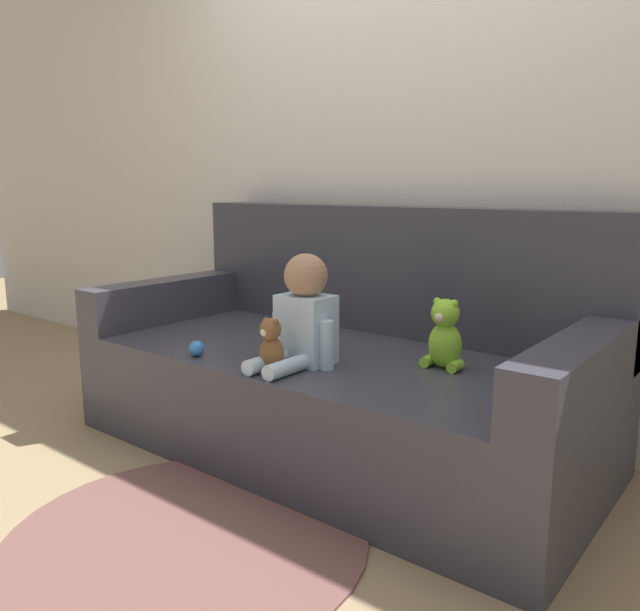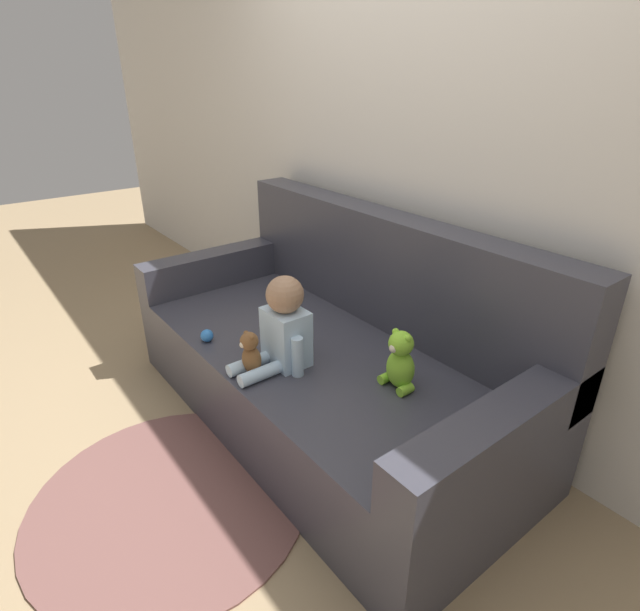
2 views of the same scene
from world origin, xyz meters
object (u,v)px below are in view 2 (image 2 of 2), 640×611
object	(u,v)px
teddy_bear_brown	(251,353)
plush_toy_side	(400,361)
toy_ball	(207,336)
couch	(332,358)
person_baby	(283,327)

from	to	relation	value
teddy_bear_brown	plush_toy_side	distance (m)	0.62
toy_ball	couch	bearing A→B (deg)	54.80
person_baby	toy_ball	world-z (taller)	person_baby
teddy_bear_brown	plush_toy_side	xyz separation A→B (m)	(0.45, 0.42, 0.02)
person_baby	plush_toy_side	distance (m)	0.51
person_baby	toy_ball	size ratio (longest dim) A/B	6.70
couch	person_baby	distance (m)	0.42
couch	teddy_bear_brown	distance (m)	0.50
person_baby	plush_toy_side	xyz separation A→B (m)	(0.43, 0.27, -0.06)
toy_ball	person_baby	bearing A→B (deg)	25.01
couch	teddy_bear_brown	size ratio (longest dim) A/B	10.70
toy_ball	teddy_bear_brown	bearing A→B (deg)	4.40
teddy_bear_brown	toy_ball	xyz separation A→B (m)	(-0.36, -0.03, -0.07)
person_baby	plush_toy_side	bearing A→B (deg)	31.83
person_baby	teddy_bear_brown	xyz separation A→B (m)	(-0.02, -0.15, -0.08)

